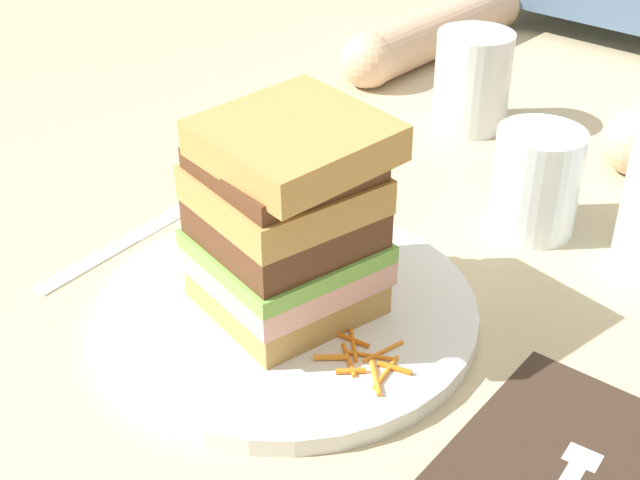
% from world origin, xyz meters
% --- Properties ---
extents(ground_plane, '(3.00, 3.00, 0.00)m').
position_xyz_m(ground_plane, '(0.00, 0.00, 0.00)').
color(ground_plane, '#C6B289').
extents(main_plate, '(0.27, 0.27, 0.01)m').
position_xyz_m(main_plate, '(0.00, -0.02, 0.01)').
color(main_plate, white).
rests_on(main_plate, ground_plane).
extents(sandwich, '(0.13, 0.13, 0.14)m').
position_xyz_m(sandwich, '(0.01, -0.02, 0.08)').
color(sandwich, tan).
rests_on(sandwich, main_plate).
extents(carrot_shred_0, '(0.02, 0.01, 0.00)m').
position_xyz_m(carrot_shred_0, '(-0.09, 0.01, 0.01)').
color(carrot_shred_0, orange).
rests_on(carrot_shred_0, main_plate).
extents(carrot_shred_1, '(0.01, 0.03, 0.00)m').
position_xyz_m(carrot_shred_1, '(-0.05, -0.00, 0.01)').
color(carrot_shred_1, orange).
rests_on(carrot_shred_1, main_plate).
extents(carrot_shred_2, '(0.01, 0.02, 0.00)m').
position_xyz_m(carrot_shred_2, '(-0.07, 0.00, 0.01)').
color(carrot_shred_2, orange).
rests_on(carrot_shred_2, main_plate).
extents(carrot_shred_3, '(0.01, 0.02, 0.00)m').
position_xyz_m(carrot_shred_3, '(-0.07, -0.00, 0.01)').
color(carrot_shred_3, orange).
rests_on(carrot_shred_3, main_plate).
extents(carrot_shred_4, '(0.01, 0.02, 0.00)m').
position_xyz_m(carrot_shred_4, '(-0.07, 0.01, 0.01)').
color(carrot_shred_4, orange).
rests_on(carrot_shred_4, main_plate).
extents(carrot_shred_5, '(0.02, 0.02, 0.00)m').
position_xyz_m(carrot_shred_5, '(-0.06, 0.01, 0.01)').
color(carrot_shred_5, orange).
rests_on(carrot_shred_5, main_plate).
extents(carrot_shred_6, '(0.03, 0.01, 0.00)m').
position_xyz_m(carrot_shred_6, '(-0.07, -0.03, 0.01)').
color(carrot_shred_6, orange).
rests_on(carrot_shred_6, main_plate).
extents(carrot_shred_7, '(0.01, 0.02, 0.00)m').
position_xyz_m(carrot_shred_7, '(-0.09, -0.01, 0.01)').
color(carrot_shred_7, orange).
rests_on(carrot_shred_7, main_plate).
extents(carrot_shred_8, '(0.02, 0.02, 0.00)m').
position_xyz_m(carrot_shred_8, '(0.07, -0.03, 0.01)').
color(carrot_shred_8, orange).
rests_on(carrot_shred_8, main_plate).
extents(carrot_shred_9, '(0.02, 0.02, 0.00)m').
position_xyz_m(carrot_shred_9, '(0.08, -0.05, 0.01)').
color(carrot_shred_9, orange).
rests_on(carrot_shred_9, main_plate).
extents(carrot_shred_10, '(0.02, 0.01, 0.00)m').
position_xyz_m(carrot_shred_10, '(0.06, -0.02, 0.01)').
color(carrot_shred_10, orange).
rests_on(carrot_shred_10, main_plate).
extents(carrot_shred_11, '(0.03, 0.02, 0.00)m').
position_xyz_m(carrot_shred_11, '(0.08, -0.03, 0.01)').
color(carrot_shred_11, orange).
rests_on(carrot_shred_11, main_plate).
extents(carrot_shred_12, '(0.03, 0.02, 0.00)m').
position_xyz_m(carrot_shred_12, '(0.10, -0.04, 0.01)').
color(carrot_shred_12, orange).
rests_on(carrot_shred_12, main_plate).
extents(carrot_shred_13, '(0.01, 0.03, 0.00)m').
position_xyz_m(carrot_shred_13, '(0.08, -0.02, 0.01)').
color(carrot_shred_13, orange).
rests_on(carrot_shred_13, main_plate).
extents(carrot_shred_14, '(0.02, 0.02, 0.00)m').
position_xyz_m(carrot_shred_14, '(0.06, -0.05, 0.01)').
color(carrot_shred_14, orange).
rests_on(carrot_shred_14, main_plate).
extents(carrot_shred_15, '(0.02, 0.01, 0.00)m').
position_xyz_m(carrot_shred_15, '(0.10, -0.03, 0.01)').
color(carrot_shred_15, orange).
rests_on(carrot_shred_15, main_plate).
extents(carrot_shred_16, '(0.03, 0.02, 0.00)m').
position_xyz_m(carrot_shred_16, '(0.07, -0.04, 0.01)').
color(carrot_shred_16, orange).
rests_on(carrot_shred_16, main_plate).
extents(carrot_shred_17, '(0.01, 0.03, 0.00)m').
position_xyz_m(carrot_shred_17, '(0.10, -0.04, 0.01)').
color(carrot_shred_17, orange).
rests_on(carrot_shred_17, main_plate).
extents(napkin_dark, '(0.14, 0.16, 0.00)m').
position_xyz_m(napkin_dark, '(0.22, -0.02, 0.00)').
color(napkin_dark, '#38281E').
rests_on(napkin_dark, ground_plane).
extents(knife, '(0.03, 0.20, 0.00)m').
position_xyz_m(knife, '(-0.17, -0.03, 0.00)').
color(knife, silver).
rests_on(knife, ground_plane).
extents(juice_glass, '(0.07, 0.07, 0.09)m').
position_xyz_m(juice_glass, '(0.07, 0.20, 0.04)').
color(juice_glass, white).
rests_on(juice_glass, ground_plane).
extents(empty_tumbler_0, '(0.08, 0.08, 0.10)m').
position_xyz_m(empty_tumbler_0, '(-0.08, 0.34, 0.05)').
color(empty_tumbler_0, silver).
rests_on(empty_tumbler_0, ground_plane).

